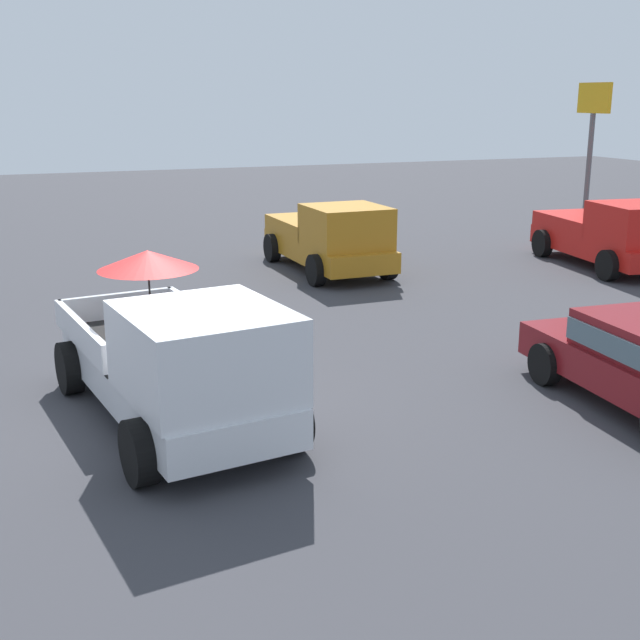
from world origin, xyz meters
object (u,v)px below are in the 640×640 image
Objects in this scene: pickup_truck_red at (330,238)px; motel_sign at (592,130)px; pickup_truck_main at (179,360)px; pickup_truck_far at (611,235)px.

motel_sign reaches higher than pickup_truck_red.
pickup_truck_main is 1.05× the size of pickup_truck_far.
pickup_truck_main is 14.41m from pickup_truck_far.
motel_sign is (-1.68, 9.29, 2.49)m from pickup_truck_red.
pickup_truck_main is 1.10× the size of motel_sign.
motel_sign reaches higher than pickup_truck_far.
pickup_truck_red and pickup_truck_far have the same top height.
motel_sign is at bearing 117.21° from pickup_truck_main.
motel_sign is (-10.53, 15.06, 2.38)m from pickup_truck_main.
pickup_truck_far is at bearing 109.70° from pickup_truck_main.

